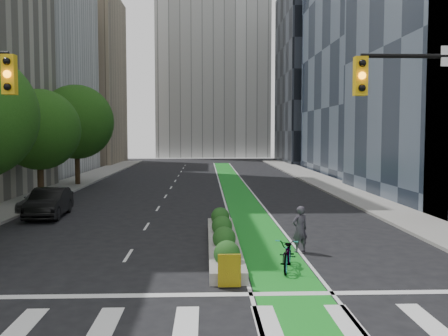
{
  "coord_description": "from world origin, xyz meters",
  "views": [
    {
      "loc": [
        0.48,
        -13.03,
        4.71
      ],
      "look_at": [
        1.39,
        11.33,
        3.0
      ],
      "focal_mm": 40.0,
      "sensor_mm": 36.0,
      "label": 1
    }
  ],
  "objects": [
    {
      "name": "parked_car_left_mid",
      "position": [
        -8.29,
        15.06,
        0.81
      ],
      "size": [
        2.02,
        5.02,
        1.62
      ],
      "primitive_type": "imported",
      "rotation": [
        0.0,
        0.0,
        0.06
      ],
      "color": "black",
      "rests_on": "ground"
    },
    {
      "name": "bike_lane_paint",
      "position": [
        3.0,
        30.0,
        0.01
      ],
      "size": [
        2.2,
        70.0,
        0.01
      ],
      "primitive_type": "cube",
      "color": "#188922",
      "rests_on": "ground"
    },
    {
      "name": "tree_far",
      "position": [
        -11.0,
        32.0,
        5.69
      ],
      "size": [
        6.6,
        6.6,
        9.0
      ],
      "color": "black",
      "rests_on": "ground"
    },
    {
      "name": "tree_midfar",
      "position": [
        -11.0,
        22.0,
        4.95
      ],
      "size": [
        5.6,
        5.6,
        7.76
      ],
      "color": "black",
      "rests_on": "ground"
    },
    {
      "name": "building_dark_end",
      "position": [
        20.0,
        68.0,
        14.0
      ],
      "size": [
        14.0,
        18.0,
        28.0
      ],
      "primitive_type": "cube",
      "color": "black",
      "rests_on": "ground"
    },
    {
      "name": "sidewalk_right",
      "position": [
        11.8,
        25.0,
        0.07
      ],
      "size": [
        3.6,
        90.0,
        0.15
      ],
      "primitive_type": "cube",
      "color": "gray",
      "rests_on": "ground"
    },
    {
      "name": "sidewalk_left",
      "position": [
        -11.8,
        25.0,
        0.07
      ],
      "size": [
        3.6,
        90.0,
        0.15
      ],
      "primitive_type": "cube",
      "color": "gray",
      "rests_on": "ground"
    },
    {
      "name": "parked_car_left_far",
      "position": [
        -9.5,
        17.45,
        0.63
      ],
      "size": [
        2.07,
        4.47,
        1.26
      ],
      "primitive_type": "imported",
      "rotation": [
        0.0,
        0.0,
        -0.07
      ],
      "color": "#525557",
      "rests_on": "ground"
    },
    {
      "name": "median_planter",
      "position": [
        1.2,
        7.04,
        0.37
      ],
      "size": [
        1.2,
        10.26,
        1.1
      ],
      "color": "gray",
      "rests_on": "ground"
    },
    {
      "name": "cyclist",
      "position": [
        4.2,
        6.28,
        0.92
      ],
      "size": [
        0.79,
        0.66,
        1.85
      ],
      "primitive_type": "imported",
      "rotation": [
        0.0,
        0.0,
        3.51
      ],
      "color": "#38353F",
      "rests_on": "ground"
    },
    {
      "name": "building_tan_far",
      "position": [
        -20.0,
        66.0,
        13.0
      ],
      "size": [
        14.0,
        16.0,
        26.0
      ],
      "primitive_type": "cube",
      "color": "tan",
      "rests_on": "ground"
    },
    {
      "name": "ground",
      "position": [
        0.0,
        0.0,
        0.0
      ],
      "size": [
        160.0,
        160.0,
        0.0
      ],
      "primitive_type": "plane",
      "color": "black",
      "rests_on": "ground"
    },
    {
      "name": "bicycle",
      "position": [
        3.33,
        3.83,
        0.57
      ],
      "size": [
        1.26,
        2.29,
        1.14
      ],
      "primitive_type": "imported",
      "rotation": [
        0.0,
        0.0,
        -0.24
      ],
      "color": "gray",
      "rests_on": "ground"
    }
  ]
}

